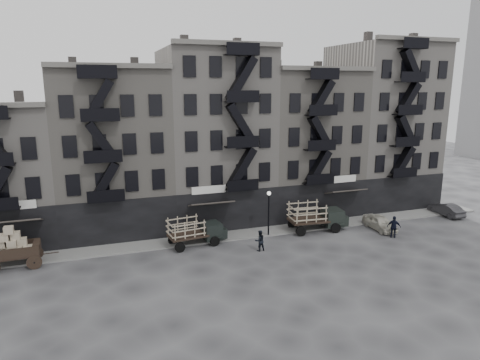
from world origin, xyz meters
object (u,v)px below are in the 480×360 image
object	(u,v)px
car_east	(380,222)
pedestrian_mid	(260,241)
wagon	(11,244)
stake_truck_west	(196,229)
stake_truck_east	(316,215)
car_far	(446,209)
policeman	(394,227)

from	to	relation	value
car_east	pedestrian_mid	distance (m)	13.03
wagon	stake_truck_west	distance (m)	14.29
stake_truck_east	car_far	bearing A→B (deg)	4.04
stake_truck_east	car_east	size ratio (longest dim) A/B	1.41
stake_truck_east	car_east	xyz separation A→B (m)	(6.02, -1.65, -0.91)
stake_truck_west	car_far	distance (m)	27.29
wagon	car_far	bearing A→B (deg)	-2.94
car_east	pedestrian_mid	size ratio (longest dim) A/B	2.27
car_far	pedestrian_mid	bearing A→B (deg)	6.89
wagon	car_east	bearing A→B (deg)	-5.64
wagon	car_east	distance (m)	32.11
stake_truck_west	stake_truck_east	distance (m)	11.74
pedestrian_mid	stake_truck_east	bearing A→B (deg)	-160.86
car_east	car_far	bearing A→B (deg)	9.85
stake_truck_west	stake_truck_east	xyz separation A→B (m)	(11.74, -0.03, 0.16)
pedestrian_mid	policeman	xyz separation A→B (m)	(12.74, -1.01, 0.12)
policeman	stake_truck_west	bearing A→B (deg)	22.19
car_east	policeman	xyz separation A→B (m)	(-0.23, -2.32, 0.32)
car_far	wagon	bearing A→B (deg)	-0.45
stake_truck_west	car_far	xyz separation A→B (m)	(27.27, -0.22, -0.78)
stake_truck_east	policeman	size ratio (longest dim) A/B	2.83
stake_truck_east	pedestrian_mid	world-z (taller)	stake_truck_east
stake_truck_east	policeman	xyz separation A→B (m)	(5.79, -3.98, -0.59)
wagon	stake_truck_east	size ratio (longest dim) A/B	0.70
pedestrian_mid	policeman	size ratio (longest dim) A/B	0.88
pedestrian_mid	policeman	distance (m)	12.78
wagon	car_east	xyz separation A→B (m)	(32.04, -1.67, -1.20)
wagon	car_far	distance (m)	41.57
pedestrian_mid	car_east	bearing A→B (deg)	-178.21
car_far	stake_truck_west	bearing A→B (deg)	-0.63
stake_truck_east	car_east	world-z (taller)	stake_truck_east
car_east	stake_truck_east	bearing A→B (deg)	165.71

